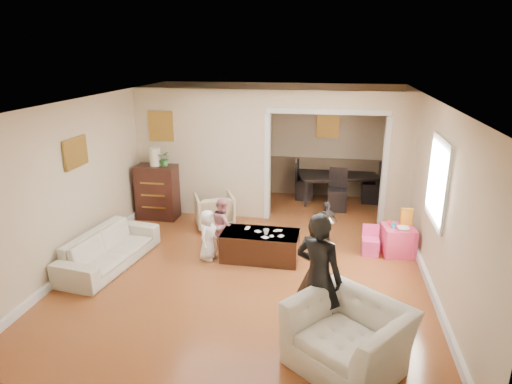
% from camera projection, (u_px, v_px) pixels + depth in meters
% --- Properties ---
extents(floor, '(7.00, 7.00, 0.00)m').
position_uv_depth(floor, '(254.00, 254.00, 7.64)').
color(floor, '#9E5428').
rests_on(floor, ground).
extents(partition_left, '(2.75, 0.18, 2.60)m').
position_uv_depth(partition_left, '(203.00, 153.00, 9.15)').
color(partition_left, beige).
rests_on(partition_left, ground).
extents(partition_right, '(0.55, 0.18, 2.60)m').
position_uv_depth(partition_right, '(398.00, 161.00, 8.53)').
color(partition_right, beige).
rests_on(partition_right, ground).
extents(partition_header, '(2.22, 0.18, 0.35)m').
position_uv_depth(partition_header, '(328.00, 100.00, 8.41)').
color(partition_header, beige).
rests_on(partition_header, partition_right).
extents(window_pane, '(0.03, 0.95, 1.10)m').
position_uv_depth(window_pane, '(439.00, 181.00, 6.35)').
color(window_pane, white).
rests_on(window_pane, ground).
extents(framed_art_partition, '(0.45, 0.03, 0.55)m').
position_uv_depth(framed_art_partition, '(161.00, 126.00, 9.02)').
color(framed_art_partition, brown).
rests_on(framed_art_partition, partition_left).
extents(framed_art_sofa_wall, '(0.03, 0.55, 0.40)m').
position_uv_depth(framed_art_sofa_wall, '(76.00, 153.00, 6.96)').
color(framed_art_sofa_wall, brown).
extents(framed_art_alcove, '(0.45, 0.03, 0.55)m').
position_uv_depth(framed_art_alcove, '(328.00, 124.00, 10.17)').
color(framed_art_alcove, brown).
extents(sofa, '(1.00, 1.99, 0.56)m').
position_uv_depth(sofa, '(109.00, 249.00, 7.19)').
color(sofa, silver).
rests_on(sofa, ground).
extents(armchair_back, '(0.94, 0.95, 0.67)m').
position_uv_depth(armchair_back, '(214.00, 211.00, 8.72)').
color(armchair_back, '#C5B189').
rests_on(armchair_back, ground).
extents(armchair_front, '(1.53, 1.50, 0.75)m').
position_uv_depth(armchair_front, '(348.00, 337.00, 4.84)').
color(armchair_front, silver).
rests_on(armchair_front, ground).
extents(dresser, '(0.81, 0.45, 1.11)m').
position_uv_depth(dresser, '(157.00, 192.00, 9.12)').
color(dresser, '#351410').
rests_on(dresser, ground).
extents(table_lamp, '(0.22, 0.22, 0.36)m').
position_uv_depth(table_lamp, '(155.00, 157.00, 8.90)').
color(table_lamp, beige).
rests_on(table_lamp, dresser).
extents(potted_plant, '(0.28, 0.24, 0.31)m').
position_uv_depth(potted_plant, '(165.00, 158.00, 8.87)').
color(potted_plant, '#346E31').
rests_on(potted_plant, dresser).
extents(coffee_table, '(1.26, 0.65, 0.47)m').
position_uv_depth(coffee_table, '(260.00, 246.00, 7.40)').
color(coffee_table, '#3B1C12').
rests_on(coffee_table, ground).
extents(coffee_cup, '(0.10, 0.10, 0.09)m').
position_uv_depth(coffee_cup, '(266.00, 232.00, 7.25)').
color(coffee_cup, silver).
rests_on(coffee_cup, coffee_table).
extents(play_table, '(0.58, 0.58, 0.49)m').
position_uv_depth(play_table, '(398.00, 240.00, 7.58)').
color(play_table, '#E33B6A').
rests_on(play_table, ground).
extents(cereal_box, '(0.21, 0.10, 0.30)m').
position_uv_depth(cereal_box, '(406.00, 217.00, 7.54)').
color(cereal_box, yellow).
rests_on(cereal_box, play_table).
extents(cyan_cup, '(0.08, 0.08, 0.08)m').
position_uv_depth(cyan_cup, '(393.00, 225.00, 7.47)').
color(cyan_cup, teal).
rests_on(cyan_cup, play_table).
extents(toy_block, '(0.10, 0.09, 0.05)m').
position_uv_depth(toy_block, '(391.00, 222.00, 7.63)').
color(toy_block, red).
rests_on(toy_block, play_table).
extents(play_bowl, '(0.23, 0.23, 0.05)m').
position_uv_depth(play_bowl, '(403.00, 228.00, 7.38)').
color(play_bowl, white).
rests_on(play_bowl, play_table).
extents(dining_table, '(1.98, 1.40, 0.63)m').
position_uv_depth(dining_table, '(337.00, 187.00, 10.25)').
color(dining_table, black).
rests_on(dining_table, ground).
extents(adult_person, '(0.70, 0.60, 1.61)m').
position_uv_depth(adult_person, '(318.00, 277.00, 5.22)').
color(adult_person, black).
rests_on(adult_person, ground).
extents(child_kneel_a, '(0.35, 0.46, 0.86)m').
position_uv_depth(child_kneel_a, '(208.00, 235.00, 7.34)').
color(child_kneel_a, white).
rests_on(child_kneel_a, ground).
extents(child_kneel_b, '(0.47, 0.54, 0.92)m').
position_uv_depth(child_kneel_b, '(223.00, 224.00, 7.72)').
color(child_kneel_b, '#D7868B').
rests_on(child_kneel_b, ground).
extents(child_toddler, '(0.50, 0.45, 0.81)m').
position_uv_depth(child_toddler, '(326.00, 223.00, 7.88)').
color(child_toddler, black).
rests_on(child_toddler, ground).
extents(craft_papers, '(0.69, 0.48, 0.00)m').
position_uv_depth(craft_papers, '(265.00, 232.00, 7.33)').
color(craft_papers, white).
rests_on(craft_papers, coffee_table).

